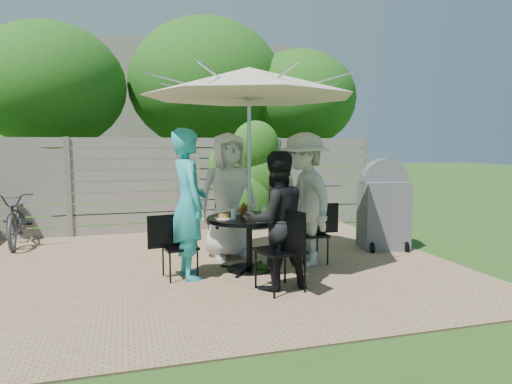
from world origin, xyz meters
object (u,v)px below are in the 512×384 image
object	(u,v)px
coffee_cup	(250,210)
bicycle	(18,218)
plate_left	(224,217)
umbrella	(249,83)
chair_left	(179,260)
syrup_jug	(244,211)
plate_back	(240,212)
plate_front	(260,219)
chair_right	(312,246)
person_front	(276,221)
person_left	(188,204)
plate_right	(274,214)
glass_front	(264,214)
patio_table	(249,234)
glass_back	(235,210)
chair_back	(226,236)
person_back	(229,196)
chair_front	(281,267)
bbq_grill	(384,208)
glass_left	(234,214)
person_right	(304,200)
glass_right	(264,210)

from	to	relation	value
coffee_cup	bicycle	xyz separation A→B (m)	(-3.44, 2.45, -0.34)
plate_left	bicycle	size ratio (longest dim) A/B	0.15
umbrella	chair_left	distance (m)	2.45
plate_left	syrup_jug	distance (m)	0.31
plate_back	bicycle	bearing A→B (deg)	145.06
umbrella	plate_front	distance (m)	1.78
chair_right	chair_left	bearing A→B (deg)	6.57
person_front	bicycle	distance (m)	4.93
chair_left	person_left	xyz separation A→B (m)	(0.13, 0.02, 0.70)
plate_right	glass_front	distance (m)	0.37
chair_right	coffee_cup	world-z (taller)	chair_right
patio_table	glass_back	distance (m)	0.41
chair_back	person_back	xyz separation A→B (m)	(0.02, -0.14, 0.65)
chair_front	plate_back	world-z (taller)	chair_front
person_back	plate_back	world-z (taller)	person_back
person_left	plate_back	xyz separation A→B (m)	(0.78, 0.45, -0.19)
person_front	person_left	bearing A→B (deg)	-45.00
person_front	plate_left	world-z (taller)	person_front
bbq_grill	plate_back	bearing A→B (deg)	-162.29
bbq_grill	bicycle	bearing A→B (deg)	171.86
person_back	chair_left	bearing A→B (deg)	-139.25
person_left	glass_front	bearing A→B (deg)	-105.52
chair_front	glass_front	xyz separation A→B (m)	(0.02, 0.71, 0.51)
glass_back	glass_left	xyz separation A→B (m)	(-0.11, -0.38, 0.00)
umbrella	syrup_jug	distance (m)	1.69
chair_back	chair_right	world-z (taller)	chair_back
chair_right	chair_front	bearing A→B (deg)	51.67
plate_right	bbq_grill	bearing A→B (deg)	16.05
plate_right	glass_left	distance (m)	0.63
person_right	bicycle	bearing A→B (deg)	-128.36
person_right	plate_left	bearing A→B (deg)	-90.00
person_right	bicycle	xyz separation A→B (m)	(-4.19, 2.58, -0.47)
plate_front	bicycle	size ratio (longest dim) A/B	0.15
person_front	glass_right	size ratio (longest dim) A/B	11.69
plate_right	glass_right	distance (m)	0.15
chair_front	bicycle	size ratio (longest dim) A/B	0.56
syrup_jug	bbq_grill	xyz separation A→B (m)	(2.51, 0.60, -0.15)
umbrella	chair_front	size ratio (longest dim) A/B	3.11
glass_left	syrup_jug	world-z (taller)	syrup_jug
chair_back	glass_back	distance (m)	0.88
person_left	bbq_grill	world-z (taller)	person_left
plate_left	glass_right	distance (m)	0.63
chair_front	syrup_jug	world-z (taller)	chair_front
glass_front	coffee_cup	distance (m)	0.48
umbrella	person_right	bearing A→B (deg)	6.72
patio_table	chair_front	bearing A→B (deg)	-83.16
chair_back	person_left	bearing A→B (deg)	-42.07
plate_left	person_right	bearing A→B (deg)	6.72
chair_right	plate_left	xyz separation A→B (m)	(-1.32, -0.15, 0.50)
umbrella	chair_back	size ratio (longest dim) A/B	3.13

